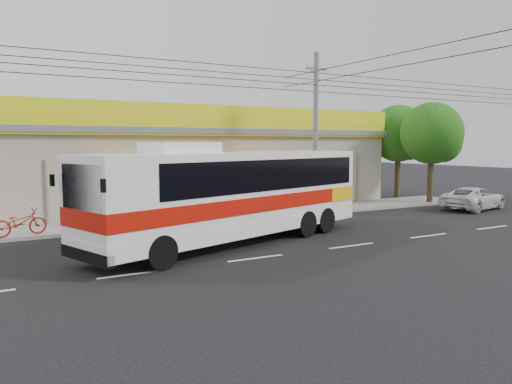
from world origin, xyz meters
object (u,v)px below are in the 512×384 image
at_px(motorbike_dark, 125,213).
at_px(utility_pole, 316,81).
at_px(white_car, 473,198).
at_px(tree_far, 400,135).
at_px(coach_bus, 239,190).
at_px(tree_near, 434,136).
at_px(motorbike_red, 20,222).

relative_size(motorbike_dark, utility_pole, 0.05).
xyz_separation_m(motorbike_dark, white_car, (18.78, -3.12, -0.08)).
relative_size(motorbike_dark, tree_far, 0.30).
bearing_deg(utility_pole, coach_bus, -146.01).
xyz_separation_m(utility_pole, tree_near, (8.86, 0.08, -2.68)).
relative_size(white_car, utility_pole, 0.13).
distance_m(motorbike_red, tree_far, 23.80).
relative_size(coach_bus, white_car, 2.72).
bearing_deg(motorbike_dark, coach_bus, -166.52).
height_order(motorbike_red, tree_near, tree_near).
relative_size(white_car, tree_near, 0.73).
bearing_deg(white_car, utility_pole, 60.63).
xyz_separation_m(white_car, tree_near, (-0.09, 2.85, 3.55)).
bearing_deg(motorbike_red, white_car, -110.07).
bearing_deg(motorbike_dark, white_car, -116.25).
height_order(coach_bus, motorbike_dark, coach_bus).
distance_m(tree_near, tree_far, 3.23).
height_order(motorbike_dark, white_car, same).
height_order(motorbike_red, motorbike_dark, motorbike_dark).
xyz_separation_m(coach_bus, tree_far, (16.26, 7.92, 2.24)).
relative_size(coach_bus, tree_far, 1.97).
xyz_separation_m(coach_bus, tree_near, (15.76, 4.73, 2.18)).
bearing_deg(motorbike_dark, tree_near, -107.65).
bearing_deg(tree_far, tree_near, -98.84).
bearing_deg(tree_near, coach_bus, -163.29).
bearing_deg(motorbike_red, coach_bus, -136.73).
bearing_deg(white_car, tree_far, -16.03).
xyz_separation_m(coach_bus, white_car, (15.85, 1.88, -1.37)).
xyz_separation_m(motorbike_red, white_car, (22.90, -2.81, -0.04)).
bearing_deg(white_car, coach_bus, 84.61).
distance_m(motorbike_red, white_car, 23.07).
bearing_deg(tree_far, coach_bus, -154.02).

